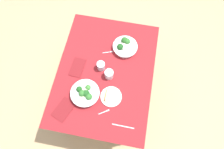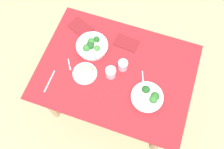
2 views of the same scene
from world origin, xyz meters
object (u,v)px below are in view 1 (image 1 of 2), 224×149
at_px(water_glass_center, 101,66).
at_px(broccoli_bowl_far, 125,46).
at_px(fork_by_far_bowl, 108,52).
at_px(napkin_folded_upper, 77,67).
at_px(water_glass_side, 109,74).
at_px(fork_by_near_bowl, 105,112).
at_px(table_knife_left, 123,126).
at_px(bread_side_plate, 111,96).
at_px(napkin_folded_lower, 64,109).
at_px(broccoli_bowl_near, 85,93).

bearing_deg(water_glass_center, broccoli_bowl_far, 144.34).
relative_size(fork_by_far_bowl, napkin_folded_upper, 0.51).
bearing_deg(water_glass_center, water_glass_side, 53.01).
bearing_deg(fork_by_near_bowl, table_knife_left, -59.54).
relative_size(fork_by_near_bowl, table_knife_left, 0.48).
height_order(bread_side_plate, napkin_folded_upper, bread_side_plate).
height_order(bread_side_plate, napkin_folded_lower, bread_side_plate).
bearing_deg(fork_by_near_bowl, water_glass_center, 73.11).
bearing_deg(broccoli_bowl_far, fork_by_near_bowl, -5.74).
bearing_deg(water_glass_side, broccoli_bowl_near, -38.16).
bearing_deg(water_glass_center, bread_side_plate, 28.99).
height_order(bread_side_plate, water_glass_side, water_glass_side).
xyz_separation_m(fork_by_far_bowl, napkin_folded_lower, (0.64, -0.28, 0.00)).
bearing_deg(broccoli_bowl_far, bread_side_plate, -4.10).
xyz_separation_m(water_glass_center, table_knife_left, (0.51, 0.30, -0.04)).
relative_size(bread_side_plate, fork_by_near_bowl, 2.10).
height_order(broccoli_bowl_near, water_glass_side, broccoli_bowl_near).
height_order(broccoli_bowl_far, fork_by_far_bowl, broccoli_bowl_far).
xyz_separation_m(water_glass_center, fork_by_near_bowl, (0.42, 0.12, -0.04)).
bearing_deg(water_glass_side, table_knife_left, 25.55).
distance_m(broccoli_bowl_far, napkin_folded_lower, 0.84).
bearing_deg(napkin_folded_lower, fork_by_near_bowl, 97.51).
relative_size(fork_by_near_bowl, napkin_folded_upper, 0.46).
height_order(fork_by_far_bowl, napkin_folded_upper, napkin_folded_upper).
distance_m(bread_side_plate, napkin_folded_upper, 0.44).
relative_size(bread_side_plate, water_glass_center, 2.22).
xyz_separation_m(water_glass_side, napkin_folded_lower, (0.39, -0.34, -0.04)).
distance_m(water_glass_center, napkin_folded_lower, 0.53).
bearing_deg(bread_side_plate, fork_by_near_bowl, -11.51).
relative_size(water_glass_center, fork_by_near_bowl, 0.95).
bearing_deg(fork_by_far_bowl, broccoli_bowl_near, -124.03).
height_order(fork_by_far_bowl, fork_by_near_bowl, same).
height_order(bread_side_plate, table_knife_left, bread_side_plate).
bearing_deg(napkin_folded_upper, fork_by_near_bowl, 42.88).
bearing_deg(bread_side_plate, broccoli_bowl_near, -83.85).
distance_m(napkin_folded_upper, napkin_folded_lower, 0.42).
relative_size(water_glass_center, water_glass_side, 0.99).
height_order(water_glass_side, napkin_folded_lower, water_glass_side).
bearing_deg(napkin_folded_upper, water_glass_side, 85.15).
bearing_deg(bread_side_plate, fork_by_far_bowl, -165.56).
xyz_separation_m(broccoli_bowl_near, fork_by_far_bowl, (-0.47, 0.12, -0.04)).
bearing_deg(table_knife_left, bread_side_plate, -57.00).
relative_size(bread_side_plate, napkin_folded_upper, 0.98).
relative_size(napkin_folded_upper, napkin_folded_lower, 0.99).
distance_m(broccoli_bowl_far, bread_side_plate, 0.53).
bearing_deg(table_knife_left, water_glass_side, -64.03).
bearing_deg(water_glass_center, fork_by_near_bowl, 15.91).
xyz_separation_m(bread_side_plate, water_glass_side, (-0.20, -0.06, 0.03)).
relative_size(fork_by_near_bowl, napkin_folded_lower, 0.46).
distance_m(broccoli_bowl_far, broccoli_bowl_near, 0.62).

